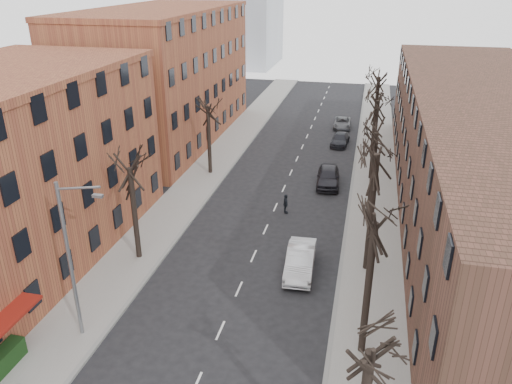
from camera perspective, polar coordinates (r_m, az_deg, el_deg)
The scene contains 17 objects.
sidewalk_left at distance 49.74m, azimuth -5.32°, elevation 2.65°, with size 4.00×90.00×0.15m, color gray.
sidewalk_right at distance 47.50m, azimuth 13.38°, elevation 1.02°, with size 4.00×90.00×0.15m, color gray.
building_left_far at distance 58.70m, azimuth -10.45°, elevation 12.72°, with size 12.00×28.00×14.00m, color brown.
building_right at distance 42.09m, azimuth 24.87°, elevation 3.58°, with size 12.00×50.00×10.00m, color #513126.
tree_right_b at distance 27.69m, azimuth 11.90°, elevation -17.47°, with size 5.20×5.20×10.80m, color black, non-canonical shape.
tree_right_c at distance 34.14m, azimuth 12.38°, elevation -8.65°, with size 5.20×5.20×11.60m, color black, non-canonical shape.
tree_right_d at distance 41.14m, azimuth 12.69°, elevation -2.74°, with size 5.20×5.20×10.00m, color black, non-canonical shape.
tree_right_e at distance 48.45m, azimuth 12.91°, elevation 1.43°, with size 5.20×5.20×10.80m, color black, non-canonical shape.
tree_right_f at distance 55.95m, azimuth 13.07°, elevation 4.49°, with size 5.20×5.20×11.60m, color black, non-canonical shape.
tree_left_a at distance 35.51m, azimuth -13.17°, elevation -7.35°, with size 5.20×5.20×9.50m, color black, non-canonical shape.
tree_left_b at distance 48.77m, azimuth -5.23°, elevation 2.12°, with size 5.20×5.20×9.50m, color black, non-canonical shape.
streetlight at distance 26.86m, azimuth -20.31°, elevation -6.82°, with size 2.45×0.22×9.03m.
silver_sedan at distance 32.88m, azimuth 5.09°, elevation -7.79°, with size 1.76×5.06×1.67m, color silver.
parked_car_near at distance 46.12m, azimuth 8.24°, elevation 1.79°, with size 2.01×5.00×1.71m, color black.
parked_car_mid at distance 57.43m, azimuth 9.60°, elevation 5.96°, with size 1.78×4.38×1.27m, color black.
parked_car_far at distance 63.91m, azimuth 9.82°, elevation 7.78°, with size 2.06×4.47×1.24m, color #53555A.
pedestrian_crossing at distance 40.41m, azimuth 3.41°, elevation -1.36°, with size 0.96×0.40×1.64m, color black.
Camera 1 is at (6.82, -8.93, 18.11)m, focal length 35.00 mm.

